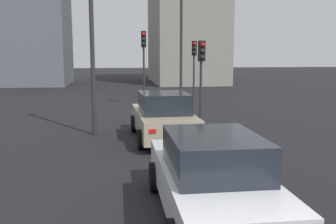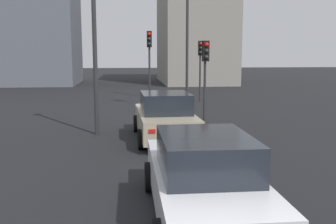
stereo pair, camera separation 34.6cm
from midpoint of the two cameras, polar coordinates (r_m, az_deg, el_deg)
car_beige_lead at (r=13.35m, az=0.27°, el=-0.76°), size 4.55×2.12×1.65m
car_white_second at (r=7.01m, az=6.61°, el=-9.70°), size 4.74×1.98×1.58m
traffic_light_near_left at (r=24.17m, az=5.22°, el=7.97°), size 0.32×0.29×3.76m
traffic_light_near_right at (r=21.90m, az=-2.32°, el=8.78°), size 0.32×0.29×4.22m
traffic_light_far_left at (r=17.19m, az=6.15°, el=7.19°), size 0.33×0.31×3.53m
street_lamp_kerbside at (r=23.37m, az=3.32°, el=14.12°), size 0.56×0.36×9.07m
street_lamp_far at (r=14.25m, az=-10.17°, el=12.63°), size 0.56×0.36×6.71m
building_facade_left at (r=41.16m, az=4.13°, el=14.20°), size 11.90×6.77×14.01m
building_facade_center at (r=40.64m, az=-19.00°, el=11.54°), size 8.61×8.25×10.76m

